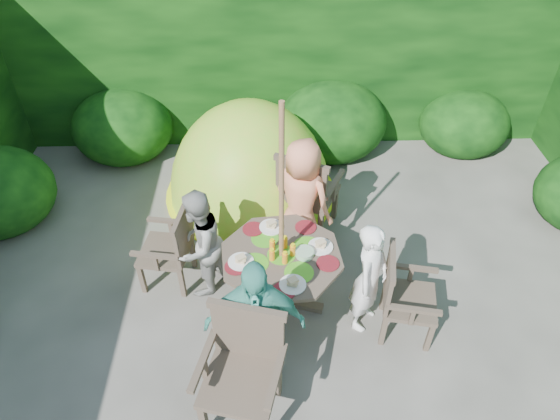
{
  "coord_description": "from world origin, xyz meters",
  "views": [
    {
      "loc": [
        -0.28,
        -2.45,
        3.9
      ],
      "look_at": [
        -0.17,
        1.06,
        0.85
      ],
      "focal_mm": 32.0,
      "sensor_mm": 36.0,
      "label": 1
    }
  ],
  "objects_px": {
    "dome_tent": "(251,193)",
    "garden_chair_front": "(243,367)",
    "patio_table": "(282,263)",
    "parasol_pole": "(281,219)",
    "garden_chair_right": "(402,295)",
    "garden_chair_left": "(172,247)",
    "garden_chair_back": "(306,192)",
    "child_left": "(199,244)",
    "child_right": "(369,278)",
    "child_back": "(302,199)",
    "child_front": "(255,325)"
  },
  "relations": [
    {
      "from": "dome_tent",
      "to": "garden_chair_front",
      "type": "bearing_deg",
      "value": -91.04
    },
    {
      "from": "patio_table",
      "to": "parasol_pole",
      "type": "relative_size",
      "value": 0.65
    },
    {
      "from": "garden_chair_right",
      "to": "garden_chair_left",
      "type": "relative_size",
      "value": 0.99
    },
    {
      "from": "garden_chair_left",
      "to": "dome_tent",
      "type": "relative_size",
      "value": 0.37
    },
    {
      "from": "garden_chair_right",
      "to": "garden_chair_back",
      "type": "distance_m",
      "value": 1.57
    },
    {
      "from": "garden_chair_left",
      "to": "garden_chair_front",
      "type": "height_order",
      "value": "garden_chair_front"
    },
    {
      "from": "garden_chair_front",
      "to": "child_left",
      "type": "height_order",
      "value": "child_left"
    },
    {
      "from": "child_right",
      "to": "garden_chair_front",
      "type": "bearing_deg",
      "value": 157.17
    },
    {
      "from": "parasol_pole",
      "to": "garden_chair_front",
      "type": "relative_size",
      "value": 2.18
    },
    {
      "from": "parasol_pole",
      "to": "child_left",
      "type": "height_order",
      "value": "parasol_pole"
    },
    {
      "from": "child_left",
      "to": "child_back",
      "type": "height_order",
      "value": "child_back"
    },
    {
      "from": "parasol_pole",
      "to": "garden_chair_left",
      "type": "distance_m",
      "value": 1.27
    },
    {
      "from": "parasol_pole",
      "to": "garden_chair_left",
      "type": "relative_size",
      "value": 2.52
    },
    {
      "from": "dome_tent",
      "to": "parasol_pole",
      "type": "bearing_deg",
      "value": -80.47
    },
    {
      "from": "garden_chair_right",
      "to": "garden_chair_left",
      "type": "distance_m",
      "value": 2.21
    },
    {
      "from": "garden_chair_right",
      "to": "parasol_pole",
      "type": "bearing_deg",
      "value": 84.15
    },
    {
      "from": "child_left",
      "to": "garden_chair_right",
      "type": "bearing_deg",
      "value": 98.02
    },
    {
      "from": "parasol_pole",
      "to": "dome_tent",
      "type": "distance_m",
      "value": 2.07
    },
    {
      "from": "garden_chair_left",
      "to": "dome_tent",
      "type": "bearing_deg",
      "value": 161.63
    },
    {
      "from": "patio_table",
      "to": "child_back",
      "type": "height_order",
      "value": "child_back"
    },
    {
      "from": "garden_chair_back",
      "to": "garden_chair_front",
      "type": "distance_m",
      "value": 2.18
    },
    {
      "from": "garden_chair_left",
      "to": "child_left",
      "type": "distance_m",
      "value": 0.33
    },
    {
      "from": "parasol_pole",
      "to": "child_right",
      "type": "xyz_separation_m",
      "value": [
        0.77,
        -0.23,
        -0.51
      ]
    },
    {
      "from": "patio_table",
      "to": "garden_chair_left",
      "type": "height_order",
      "value": "garden_chair_left"
    },
    {
      "from": "garden_chair_back",
      "to": "child_back",
      "type": "relative_size",
      "value": 0.75
    },
    {
      "from": "child_right",
      "to": "child_front",
      "type": "bearing_deg",
      "value": 148.54
    },
    {
      "from": "garden_chair_left",
      "to": "child_back",
      "type": "height_order",
      "value": "child_back"
    },
    {
      "from": "garden_chair_right",
      "to": "child_left",
      "type": "xyz_separation_m",
      "value": [
        -1.82,
        0.56,
        0.13
      ]
    },
    {
      "from": "garden_chair_right",
      "to": "dome_tent",
      "type": "bearing_deg",
      "value": 45.33
    },
    {
      "from": "child_right",
      "to": "child_left",
      "type": "bearing_deg",
      "value": 103.54
    },
    {
      "from": "garden_chair_left",
      "to": "child_left",
      "type": "relative_size",
      "value": 0.74
    },
    {
      "from": "garden_chair_front",
      "to": "child_right",
      "type": "bearing_deg",
      "value": 51.63
    },
    {
      "from": "garden_chair_front",
      "to": "garden_chair_back",
      "type": "bearing_deg",
      "value": 88.31
    },
    {
      "from": "garden_chair_left",
      "to": "garden_chair_front",
      "type": "distance_m",
      "value": 1.56
    },
    {
      "from": "parasol_pole",
      "to": "dome_tent",
      "type": "bearing_deg",
      "value": 100.67
    },
    {
      "from": "garden_chair_front",
      "to": "dome_tent",
      "type": "xyz_separation_m",
      "value": [
        -0.0,
        2.77,
        -0.54
      ]
    },
    {
      "from": "child_right",
      "to": "garden_chair_left",
      "type": "bearing_deg",
      "value": 103.23
    },
    {
      "from": "garden_chair_right",
      "to": "garden_chair_back",
      "type": "xyz_separation_m",
      "value": [
        -0.75,
        1.38,
        0.08
      ]
    },
    {
      "from": "parasol_pole",
      "to": "child_right",
      "type": "height_order",
      "value": "parasol_pole"
    },
    {
      "from": "garden_chair_left",
      "to": "dome_tent",
      "type": "height_order",
      "value": "dome_tent"
    },
    {
      "from": "garden_chair_right",
      "to": "child_back",
      "type": "distance_m",
      "value": 1.38
    },
    {
      "from": "garden_chair_back",
      "to": "garden_chair_front",
      "type": "xyz_separation_m",
      "value": [
        -0.62,
        -2.09,
        -0.0
      ]
    },
    {
      "from": "patio_table",
      "to": "garden_chair_left",
      "type": "relative_size",
      "value": 1.63
    },
    {
      "from": "garden_chair_back",
      "to": "dome_tent",
      "type": "relative_size",
      "value": 0.42
    },
    {
      "from": "garden_chair_right",
      "to": "child_left",
      "type": "relative_size",
      "value": 0.73
    },
    {
      "from": "child_back",
      "to": "dome_tent",
      "type": "bearing_deg",
      "value": -23.17
    },
    {
      "from": "child_front",
      "to": "garden_chair_left",
      "type": "bearing_deg",
      "value": 125.62
    },
    {
      "from": "parasol_pole",
      "to": "garden_chair_back",
      "type": "height_order",
      "value": "parasol_pole"
    },
    {
      "from": "garden_chair_front",
      "to": "child_right",
      "type": "distance_m",
      "value": 1.36
    },
    {
      "from": "parasol_pole",
      "to": "child_front",
      "type": "relative_size",
      "value": 1.62
    }
  ]
}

